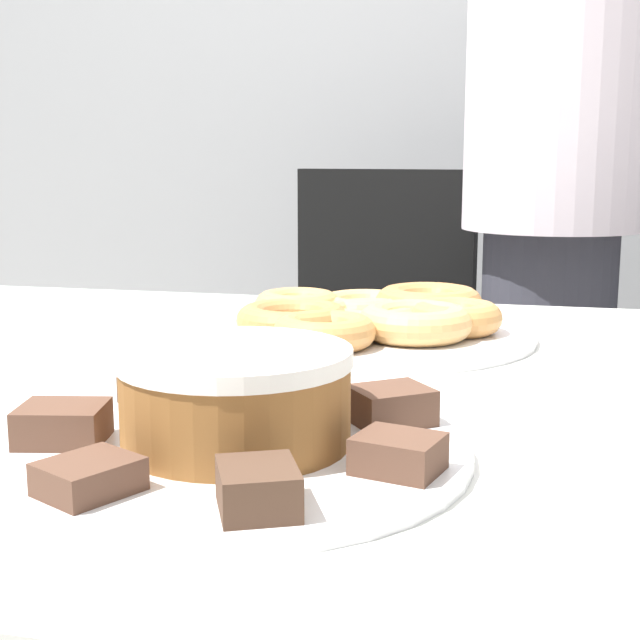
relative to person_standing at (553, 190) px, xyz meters
The scene contains 22 objects.
wall_back 0.85m from the person_standing, 102.25° to the left, with size 8.00×0.05×2.60m.
table 0.91m from the person_standing, 100.20° to the right, with size 1.87×0.97×0.72m.
person_standing is the anchor object (origin of this frame).
office_chair_left 0.57m from the person_standing, behind, with size 0.52×0.52×0.91m.
plate_cake 1.14m from the person_standing, 101.80° to the right, with size 0.33×0.33×0.01m.
plate_donuts 0.71m from the person_standing, 107.89° to the right, with size 0.38×0.38×0.01m.
frosted_cake 1.13m from the person_standing, 101.80° to the right, with size 0.16×0.16×0.07m.
lamington_0 1.19m from the person_standing, 107.30° to the right, with size 0.07×0.06×0.03m.
lamington_1 1.25m from the person_standing, 103.28° to the right, with size 0.07×0.07×0.02m.
lamington_2 1.24m from the person_standing, 98.39° to the right, with size 0.06×0.07×0.03m.
lamington_3 1.15m from the person_standing, 95.59° to the right, with size 0.06×0.06×0.02m.
lamington_4 1.05m from the person_standing, 97.34° to the right, with size 0.08×0.07×0.03m.
lamington_5 1.01m from the person_standing, 103.10° to the right, with size 0.05×0.06×0.02m.
lamington_6 1.08m from the person_standing, 107.62° to the right, with size 0.07×0.07×0.02m.
donut_0 0.71m from the person_standing, 107.89° to the right, with size 0.12×0.12×0.03m.
donut_1 0.78m from the person_standing, 112.37° to the right, with size 0.13×0.13×0.03m.
donut_2 0.82m from the person_standing, 107.55° to the right, with size 0.11×0.11×0.03m.
donut_3 0.73m from the person_standing, 102.77° to the right, with size 0.13×0.13×0.04m.
donut_4 0.68m from the person_standing, 99.98° to the right, with size 0.11×0.11×0.04m.
donut_5 0.61m from the person_standing, 105.10° to the right, with size 0.13×0.13×0.04m.
donut_6 0.65m from the person_standing, 111.27° to the right, with size 0.12×0.12×0.03m.
donut_7 0.71m from the person_standing, 116.32° to the right, with size 0.11×0.11×0.04m.
Camera 1 is at (0.12, -0.81, 0.93)m, focal length 50.00 mm.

